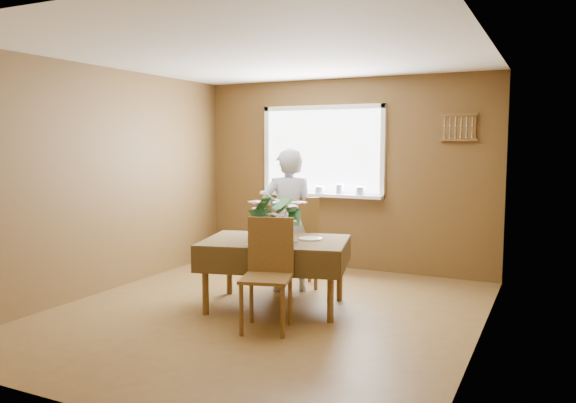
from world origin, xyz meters
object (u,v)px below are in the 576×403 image
at_px(dining_table, 275,248).
at_px(chair_near, 268,269).
at_px(flower_bouquet, 275,215).
at_px(chair_far, 297,239).
at_px(seated_woman, 288,220).

relative_size(dining_table, chair_near, 1.64).
bearing_deg(flower_bouquet, chair_near, -71.05).
bearing_deg(chair_far, seated_woman, 36.56).
distance_m(dining_table, seated_woman, 0.69).
bearing_deg(chair_near, dining_table, 95.58).
bearing_deg(dining_table, chair_far, 84.12).
relative_size(chair_far, flower_bouquet, 2.10).
height_order(chair_near, flower_bouquet, flower_bouquet).
distance_m(dining_table, flower_bouquet, 0.42).
distance_m(dining_table, chair_far, 0.78).
bearing_deg(seated_woman, chair_near, 79.05).
height_order(chair_far, flower_bouquet, flower_bouquet).
distance_m(chair_near, seated_woman, 1.32).
relative_size(dining_table, chair_far, 1.53).
xyz_separation_m(seated_woman, flower_bouquet, (0.25, -0.83, 0.17)).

